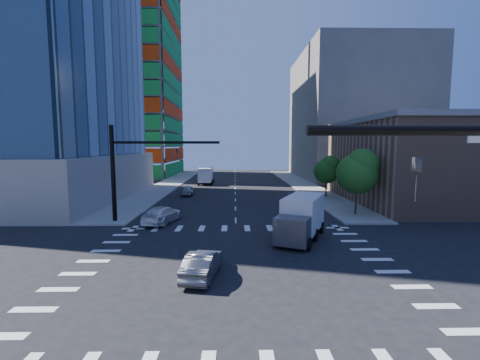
{
  "coord_description": "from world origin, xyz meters",
  "views": [
    {
      "loc": [
        -0.1,
        -18.63,
        7.2
      ],
      "look_at": [
        0.35,
        8.0,
        4.38
      ],
      "focal_mm": 24.0,
      "sensor_mm": 36.0,
      "label": 1
    }
  ],
  "objects": [
    {
      "name": "ground",
      "position": [
        0.0,
        0.0,
        0.0
      ],
      "size": [
        160.0,
        160.0,
        0.0
      ],
      "primitive_type": "plane",
      "color": "black",
      "rests_on": "ground"
    },
    {
      "name": "road_markings",
      "position": [
        0.0,
        0.0,
        0.01
      ],
      "size": [
        20.0,
        20.0,
        0.01
      ],
      "primitive_type": "cube",
      "color": "silver",
      "rests_on": "ground"
    },
    {
      "name": "sidewalk_ne",
      "position": [
        12.5,
        40.0,
        0.07
      ],
      "size": [
        5.0,
        60.0,
        0.15
      ],
      "primitive_type": "cube",
      "color": "gray",
      "rests_on": "ground"
    },
    {
      "name": "sidewalk_nw",
      "position": [
        -12.5,
        40.0,
        0.07
      ],
      "size": [
        5.0,
        60.0,
        0.15
      ],
      "primitive_type": "cube",
      "color": "gray",
      "rests_on": "ground"
    },
    {
      "name": "construction_building",
      "position": [
        -27.41,
        61.93,
        24.61
      ],
      "size": [
        25.16,
        34.5,
        70.6
      ],
      "color": "slate",
      "rests_on": "ground"
    },
    {
      "name": "commercial_building",
      "position": [
        25.0,
        22.0,
        5.31
      ],
      "size": [
        20.5,
        22.5,
        10.6
      ],
      "color": "#906D53",
      "rests_on": "ground"
    },
    {
      "name": "bg_building_ne",
      "position": [
        27.0,
        55.0,
        14.0
      ],
      "size": [
        24.0,
        30.0,
        28.0
      ],
      "primitive_type": "cube",
      "color": "#625E58",
      "rests_on": "ground"
    },
    {
      "name": "signal_mast_nw",
      "position": [
        -10.0,
        11.5,
        5.49
      ],
      "size": [
        10.2,
        0.4,
        9.0
      ],
      "color": "black",
      "rests_on": "sidewalk_nw"
    },
    {
      "name": "tree_south",
      "position": [
        12.63,
        13.9,
        4.69
      ],
      "size": [
        4.16,
        4.16,
        6.82
      ],
      "color": "#382316",
      "rests_on": "sidewalk_ne"
    },
    {
      "name": "tree_north",
      "position": [
        12.93,
        25.9,
        3.99
      ],
      "size": [
        3.54,
        3.52,
        5.78
      ],
      "color": "#382316",
      "rests_on": "sidewalk_ne"
    },
    {
      "name": "car_nb_far",
      "position": [
        7.76,
        21.66,
        0.69
      ],
      "size": [
        3.46,
        5.35,
        1.37
      ],
      "primitive_type": "imported",
      "rotation": [
        0.0,
        0.0,
        -0.26
      ],
      "color": "black",
      "rests_on": "ground"
    },
    {
      "name": "car_sb_near",
      "position": [
        -6.94,
        11.18,
        0.79
      ],
      "size": [
        3.41,
        5.78,
        1.57
      ],
      "primitive_type": "imported",
      "rotation": [
        0.0,
        0.0,
        2.91
      ],
      "color": "white",
      "rests_on": "ground"
    },
    {
      "name": "car_sb_mid",
      "position": [
        -6.98,
        28.3,
        0.72
      ],
      "size": [
        1.71,
        4.22,
        1.44
      ],
      "primitive_type": "imported",
      "rotation": [
        0.0,
        0.0,
        3.14
      ],
      "color": "#9DA1A4",
      "rests_on": "ground"
    },
    {
      "name": "car_sb_cross",
      "position": [
        -1.88,
        -1.43,
        0.71
      ],
      "size": [
        2.14,
        4.5,
        1.42
      ],
      "primitive_type": "imported",
      "rotation": [
        0.0,
        0.0,
        2.99
      ],
      "color": "#525358",
      "rests_on": "ground"
    },
    {
      "name": "box_truck_near",
      "position": [
        4.95,
        5.48,
        1.44
      ],
      "size": [
        5.01,
        6.74,
        3.26
      ],
      "rotation": [
        0.0,
        0.0,
        -0.44
      ],
      "color": "black",
      "rests_on": "ground"
    },
    {
      "name": "box_truck_far",
      "position": [
        -5.54,
        42.34,
        1.4
      ],
      "size": [
        2.64,
        6.06,
        3.16
      ],
      "rotation": [
        0.0,
        0.0,
        3.13
      ],
      "color": "black",
      "rests_on": "ground"
    }
  ]
}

